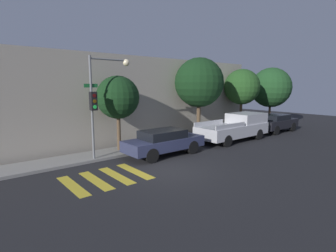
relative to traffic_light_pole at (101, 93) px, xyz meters
The scene contains 12 objects.
ground_plane 5.06m from the traffic_light_pole, 65.78° to the right, with size 60.00×60.00×0.00m, color black.
sidewalk 3.78m from the traffic_light_pole, 26.67° to the left, with size 26.00×1.86×0.14m, color gray.
building_row 5.35m from the traffic_light_pole, 73.42° to the left, with size 26.00×6.00×5.66m, color #A89E8E.
crosswalk 4.45m from the traffic_light_pole, 113.69° to the right, with size 3.22×2.60×0.00m.
traffic_light_pole is the anchor object (origin of this frame).
sedan_near_corner 4.19m from the traffic_light_pole, 23.17° to the right, with size 4.56×1.76×1.41m.
pickup_truck 9.84m from the traffic_light_pole, ahead, with size 5.71×2.09×1.82m.
sedan_middle 15.02m from the traffic_light_pole, ahead, with size 4.36×1.87×1.45m.
tree_near_corner 1.71m from the traffic_light_pole, 32.65° to the left, with size 2.41×2.41×4.35m.
tree_midblock 7.96m from the traffic_light_pole, ahead, with size 3.49×3.49×5.76m.
tree_far_end 13.03m from the traffic_light_pole, ahead, with size 2.94×2.94×5.17m.
tree_behind_truck 17.63m from the traffic_light_pole, ahead, with size 3.72×3.72×5.48m.
Camera 1 is at (-7.24, -8.88, 3.78)m, focal length 28.00 mm.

